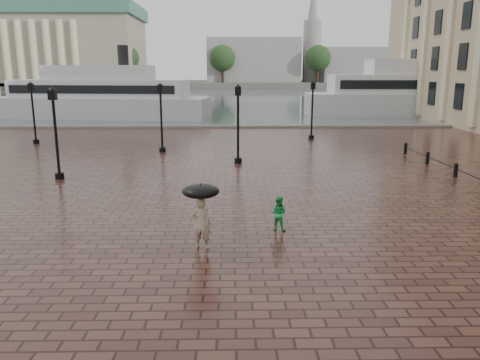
# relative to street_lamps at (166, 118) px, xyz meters

# --- Properties ---
(ground) EXTENTS (300.00, 300.00, 0.00)m
(ground) POSITION_rel_street_lamps_xyz_m (1.60, -17.60, -2.33)
(ground) COLOR #3A1F1A
(ground) RESTS_ON ground
(harbour_water) EXTENTS (240.00, 240.00, 0.00)m
(harbour_water) POSITION_rel_street_lamps_xyz_m (1.60, 74.40, -2.33)
(harbour_water) COLOR #424A50
(harbour_water) RESTS_ON ground
(quay_edge) EXTENTS (80.00, 0.60, 0.30)m
(quay_edge) POSITION_rel_street_lamps_xyz_m (1.60, 14.40, -2.33)
(quay_edge) COLOR slate
(quay_edge) RESTS_ON ground
(far_shore) EXTENTS (300.00, 60.00, 2.00)m
(far_shore) POSITION_rel_street_lamps_xyz_m (1.60, 142.40, -1.33)
(far_shore) COLOR #4C4C47
(far_shore) RESTS_ON ground
(museum) EXTENTS (57.00, 32.50, 26.00)m
(museum) POSITION_rel_street_lamps_xyz_m (-53.40, 127.01, 11.58)
(museum) COLOR gray
(museum) RESTS_ON ground
(distant_skyline) EXTENTS (102.50, 22.00, 33.00)m
(distant_skyline) POSITION_rel_street_lamps_xyz_m (49.74, 132.40, 7.13)
(distant_skyline) COLOR gray
(distant_skyline) RESTS_ON ground
(far_trees) EXTENTS (188.00, 8.00, 13.50)m
(far_trees) POSITION_rel_street_lamps_xyz_m (1.60, 120.40, 7.09)
(far_trees) COLOR #2D2119
(far_trees) RESTS_ON ground
(street_lamps) EXTENTS (21.44, 14.44, 4.40)m
(street_lamps) POSITION_rel_street_lamps_xyz_m (0.00, 0.00, 0.00)
(street_lamps) COLOR black
(street_lamps) RESTS_ON ground
(adult_pedestrian) EXTENTS (0.64, 0.48, 1.58)m
(adult_pedestrian) POSITION_rel_street_lamps_xyz_m (3.30, -17.25, -1.53)
(adult_pedestrian) COLOR tan
(adult_pedestrian) RESTS_ON ground
(child_pedestrian) EXTENTS (0.70, 0.63, 1.18)m
(child_pedestrian) POSITION_rel_street_lamps_xyz_m (5.77, -15.60, -1.74)
(child_pedestrian) COLOR green
(child_pedestrian) RESTS_ON ground
(ferry_near) EXTENTS (25.35, 9.26, 8.12)m
(ferry_near) POSITION_rel_street_lamps_xyz_m (-10.77, 24.03, 0.12)
(ferry_near) COLOR #B9B9B9
(ferry_near) RESTS_ON ground
(ferry_far) EXTENTS (28.21, 7.78, 9.17)m
(ferry_far) POSITION_rel_street_lamps_xyz_m (27.55, 26.61, 0.43)
(ferry_far) COLOR #B9B9B9
(ferry_far) RESTS_ON ground
(umbrella) EXTENTS (1.10, 1.10, 1.11)m
(umbrella) POSITION_rel_street_lamps_xyz_m (3.30, -17.25, -0.54)
(umbrella) COLOR black
(umbrella) RESTS_ON ground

